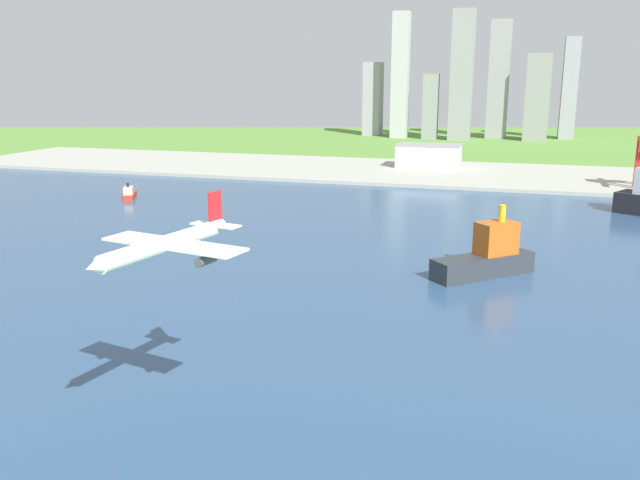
% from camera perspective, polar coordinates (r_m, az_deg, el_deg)
% --- Properties ---
extents(ground_plane, '(2400.00, 2400.00, 0.00)m').
position_cam_1_polar(ground_plane, '(337.68, 8.34, 1.12)').
color(ground_plane, '#5A8D38').
extents(water_bay, '(840.00, 360.00, 0.15)m').
position_cam_1_polar(water_bay, '(280.19, 6.44, -1.45)').
color(water_bay, '#2D4C70').
rests_on(water_bay, ground).
extents(industrial_pier, '(840.00, 140.00, 2.50)m').
position_cam_1_polar(industrial_pier, '(523.26, 11.58, 5.64)').
color(industrial_pier, '#A5A798').
rests_on(industrial_pier, ground).
extents(airplane_landing, '(31.54, 38.11, 11.11)m').
position_cam_1_polar(airplane_landing, '(130.00, -13.07, -0.34)').
color(airplane_landing, white).
extents(tugboat_small, '(15.74, 23.53, 10.26)m').
position_cam_1_polar(tugboat_small, '(429.87, -16.17, 3.85)').
color(tugboat_small, '#B22D1E').
rests_on(tugboat_small, water_bay).
extents(container_barge, '(37.86, 37.07, 26.84)m').
position_cam_1_polar(container_barge, '(258.56, 14.25, -1.39)').
color(container_barge, '#2D3338').
rests_on(container_barge, water_bay).
extents(warehouse_main, '(51.07, 29.08, 18.59)m').
position_cam_1_polar(warehouse_main, '(547.88, 9.37, 7.21)').
color(warehouse_main, white).
rests_on(warehouse_main, industrial_pier).
extents(distant_skyline, '(260.51, 81.16, 151.18)m').
position_cam_1_polar(distant_skyline, '(846.93, 13.26, 12.81)').
color(distant_skyline, '#9D9AA7').
rests_on(distant_skyline, ground).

